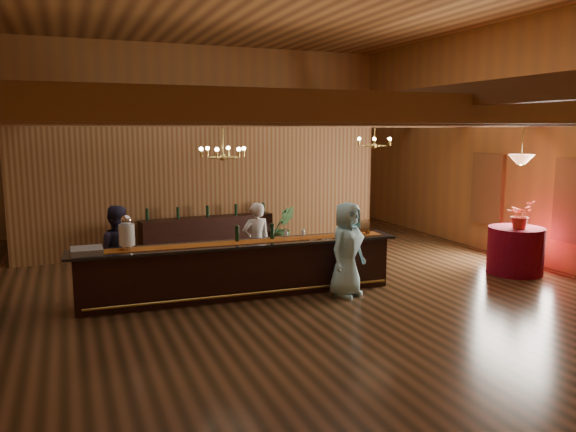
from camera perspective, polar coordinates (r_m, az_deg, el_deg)
name	(u,v)px	position (r m, az deg, el deg)	size (l,w,h in m)	color
floor	(277,284)	(11.09, -1.16, -6.94)	(14.00, 14.00, 0.00)	brown
wall_back	(196,138)	(17.41, -9.36, 7.82)	(12.00, 0.10, 5.50)	#B27538
wall_right	(523,141)	(13.96, 22.74, 7.06)	(0.10, 14.00, 5.50)	#B27538
beam_grid	(267,117)	(11.15, -2.14, 9.99)	(11.90, 13.90, 0.39)	brown
support_posts	(286,207)	(10.30, -0.21, 0.95)	(9.20, 10.20, 3.20)	brown
partition_wall	(208,189)	(13.96, -8.16, 2.71)	(9.00, 0.18, 3.10)	brown
window_right_front	(576,201)	(12.90, 27.21, 1.33)	(0.12, 1.05, 1.75)	white
window_right_back	(488,189)	(14.73, 19.61, 2.60)	(0.12, 1.05, 1.75)	white
backroom_boxes	(199,218)	(16.07, -9.04, -0.20)	(4.10, 0.60, 1.10)	black
tasting_bar	(240,269)	(10.23, -4.88, -5.40)	(5.96, 1.00, 1.00)	black
beverage_dispenser	(127,233)	(9.83, -16.07, -1.69)	(0.26, 0.26, 0.60)	silver
glass_rack_tray	(87,251)	(9.77, -19.76, -3.35)	(0.50, 0.50, 0.10)	gray
raffle_drum	(361,226)	(10.89, 7.44, -1.02)	(0.34, 0.24, 0.30)	brown
bar_bottle_0	(237,234)	(10.20, -5.19, -1.79)	(0.07, 0.07, 0.30)	black
bar_bottle_1	(272,231)	(10.38, -1.62, -1.57)	(0.07, 0.07, 0.30)	black
backbar_shelf	(208,235)	(13.77, -8.12, -1.97)	(3.26, 0.51, 0.92)	black
round_table	(515,250)	(12.73, 22.10, -3.27)	(1.13, 1.13, 0.98)	maroon
chandelier_left	(223,152)	(9.86, -6.64, 6.50)	(0.80, 0.80, 0.74)	#B79A45
chandelier_right	(374,141)	(12.49, 8.76, 7.51)	(0.80, 0.80, 0.61)	#B79A45
pendant_lamp	(521,159)	(12.49, 22.61, 5.35)	(0.52, 0.52, 0.90)	#B79A45
bartender	(256,242)	(11.14, -3.26, -2.68)	(0.58, 0.38, 1.59)	silver
staff_second	(116,252)	(10.53, -17.07, -3.48)	(0.81, 0.63, 1.68)	#25243D
guest	(347,249)	(10.20, 6.02, -3.38)	(0.84, 0.55, 1.73)	#9BDAE7
floor_plant	(283,228)	(14.09, -0.55, -1.22)	(0.61, 0.49, 1.12)	#284D26
table_flowers	(520,215)	(12.46, 22.50, 0.12)	(0.52, 0.45, 0.58)	#B73321
table_vase	(518,222)	(12.53, 22.29, -0.53)	(0.14, 0.14, 0.28)	#B79A45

